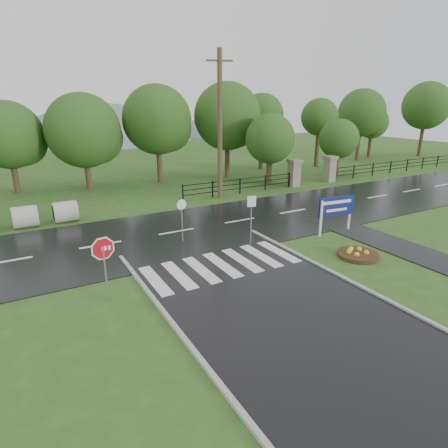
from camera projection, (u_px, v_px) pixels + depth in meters
ground at (299, 323)px, 11.88m from camera, size 120.00×120.00×0.00m
main_road at (177, 232)px, 20.15m from camera, size 90.00×8.00×0.04m
walkway at (376, 239)px, 19.18m from camera, size 2.20×11.00×0.04m
crosswalk at (222, 265)px, 16.00m from camera, size 6.50×2.80×0.02m
pillar_west at (294, 172)px, 30.85m from camera, size 1.00×1.00×2.24m
pillar_east at (330, 168)px, 32.72m from camera, size 1.00×1.00×2.24m
fence_west at (240, 184)px, 28.52m from camera, size 9.58×0.08×1.20m
fence_east at (407, 164)px, 37.91m from camera, size 20.58×0.08×1.20m
hills at (86, 223)px, 72.07m from camera, size 102.00×48.00×48.00m
treeline at (124, 184)px, 32.19m from camera, size 83.20×5.20×10.00m
stop_sign at (103, 254)px, 12.75m from camera, size 1.11×0.17×2.50m
estate_billboard at (336, 208)px, 19.67m from camera, size 2.27×0.31×1.99m
flower_bed at (358, 254)px, 16.92m from camera, size 1.83×1.83×0.37m
reg_sign_small at (251, 207)px, 19.35m from camera, size 0.45×0.15×2.10m
reg_sign_round at (182, 215)px, 18.29m from camera, size 0.51×0.09×2.22m
utility_pole_east at (220, 126)px, 25.80m from camera, size 1.75×0.62×10.06m
entrance_tree_left at (270, 139)px, 30.58m from camera, size 4.06×4.06×5.86m
entrance_tree_right at (339, 139)px, 34.36m from camera, size 3.61×3.61×5.29m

